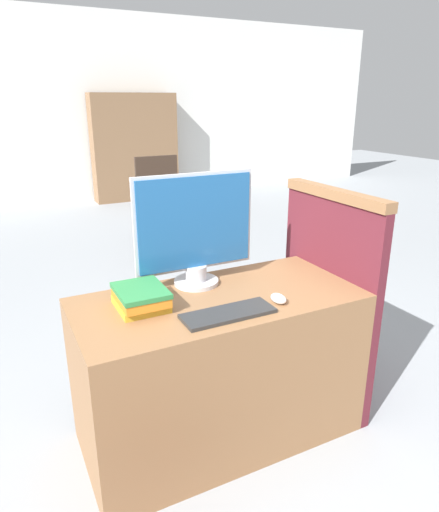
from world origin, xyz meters
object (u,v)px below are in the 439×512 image
object	(u,v)px
far_chair	(161,203)
monitor	(195,231)
book_stack	(141,298)
mouse	(278,299)
keyboard	(228,313)

from	to	relation	value
far_chair	monitor	bearing A→B (deg)	-84.47
monitor	far_chair	size ratio (longest dim) A/B	0.57
book_stack	far_chair	size ratio (longest dim) A/B	0.24
mouse	monitor	bearing A→B (deg)	122.73
keyboard	monitor	bearing A→B (deg)	86.78
monitor	keyboard	world-z (taller)	monitor
monitor	mouse	size ratio (longest dim) A/B	6.56
far_chair	mouse	bearing A→B (deg)	-78.12
mouse	far_chair	size ratio (longest dim) A/B	0.09
mouse	book_stack	distance (m)	0.58
mouse	far_chair	world-z (taller)	far_chair
keyboard	far_chair	xyz separation A→B (m)	(0.74, 2.84, -0.18)
monitor	keyboard	bearing A→B (deg)	-93.22
monitor	book_stack	bearing A→B (deg)	-156.07
keyboard	book_stack	bearing A→B (deg)	142.38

